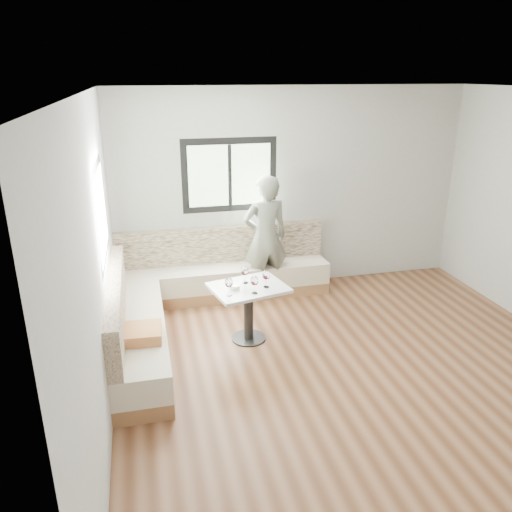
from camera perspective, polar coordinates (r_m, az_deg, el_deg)
The scene contains 9 objects.
room at distance 4.88m, azimuth 11.85°, elevation 1.41°, with size 5.01×5.01×2.81m.
banquette at distance 6.31m, azimuth -7.54°, elevation -4.49°, with size 2.90×2.80×0.95m.
table at distance 5.73m, azimuth -0.87°, elevation -5.03°, with size 0.94×0.81×0.67m.
person at distance 6.74m, azimuth 1.08°, elevation 2.13°, with size 0.62×0.41×1.71m, color slate.
olive_ramekin at distance 5.60m, azimuth -2.43°, elevation -3.53°, with size 0.11×0.11×0.04m.
wine_glass_a at distance 5.39m, azimuth -3.12°, elevation -3.12°, with size 0.09×0.09×0.20m.
wine_glass_b at distance 5.43m, azimuth -0.17°, elevation -2.92°, with size 0.09×0.09×0.20m.
wine_glass_c at distance 5.58m, azimuth 1.19°, elevation -2.26°, with size 0.09×0.09×0.20m.
wine_glass_d at distance 5.70m, azimuth -1.28°, elevation -1.78°, with size 0.09×0.09×0.20m.
Camera 1 is at (-2.10, -4.09, 2.95)m, focal length 35.00 mm.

